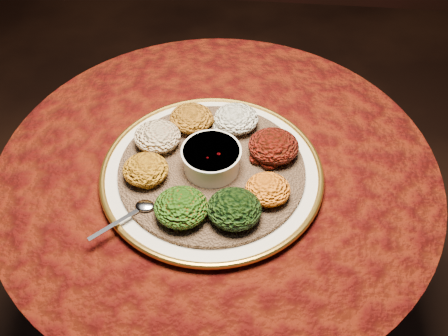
{
  "coord_description": "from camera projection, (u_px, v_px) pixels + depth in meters",
  "views": [
    {
      "loc": [
        0.09,
        -0.73,
        1.53
      ],
      "look_at": [
        0.02,
        -0.03,
        0.76
      ],
      "focal_mm": 40.0,
      "sensor_mm": 36.0,
      "label": 1
    }
  ],
  "objects": [
    {
      "name": "table",
      "position": [
        218.0,
        213.0,
        1.22
      ],
      "size": [
        0.96,
        0.96,
        0.73
      ],
      "color": "black",
      "rests_on": "ground"
    },
    {
      "name": "platter",
      "position": [
        212.0,
        173.0,
        1.05
      ],
      "size": [
        0.53,
        0.53,
        0.02
      ],
      "rotation": [
        0.0,
        0.0,
        -0.19
      ],
      "color": "beige",
      "rests_on": "table"
    },
    {
      "name": "injera",
      "position": [
        212.0,
        169.0,
        1.04
      ],
      "size": [
        0.52,
        0.52,
        0.01
      ],
      "primitive_type": "cylinder",
      "rotation": [
        0.0,
        0.0,
        -0.43
      ],
      "color": "brown",
      "rests_on": "platter"
    },
    {
      "name": "stew_bowl",
      "position": [
        211.0,
        158.0,
        1.02
      ],
      "size": [
        0.12,
        0.12,
        0.05
      ],
      "color": "silver",
      "rests_on": "injera"
    },
    {
      "name": "spoon",
      "position": [
        140.0,
        209.0,
        0.96
      ],
      "size": [
        0.11,
        0.11,
        0.01
      ],
      "rotation": [
        0.0,
        0.0,
        -2.36
      ],
      "color": "silver",
      "rests_on": "injera"
    },
    {
      "name": "portion_ayib",
      "position": [
        236.0,
        119.0,
        1.1
      ],
      "size": [
        0.1,
        0.09,
        0.05
      ],
      "primitive_type": "ellipsoid",
      "color": "white",
      "rests_on": "injera"
    },
    {
      "name": "portion_kitfo",
      "position": [
        274.0,
        146.0,
        1.04
      ],
      "size": [
        0.11,
        0.1,
        0.05
      ],
      "primitive_type": "ellipsoid",
      "color": "black",
      "rests_on": "injera"
    },
    {
      "name": "portion_tikil",
      "position": [
        268.0,
        189.0,
        0.97
      ],
      "size": [
        0.09,
        0.08,
        0.04
      ],
      "primitive_type": "ellipsoid",
      "color": "#C76A10",
      "rests_on": "injera"
    },
    {
      "name": "portion_gomen",
      "position": [
        234.0,
        209.0,
        0.93
      ],
      "size": [
        0.1,
        0.1,
        0.05
      ],
      "primitive_type": "ellipsoid",
      "color": "black",
      "rests_on": "injera"
    },
    {
      "name": "portion_mixveg",
      "position": [
        181.0,
        207.0,
        0.94
      ],
      "size": [
        0.1,
        0.1,
        0.05
      ],
      "primitive_type": "ellipsoid",
      "color": "#9A2A09",
      "rests_on": "injera"
    },
    {
      "name": "portion_kik",
      "position": [
        146.0,
        170.0,
        1.0
      ],
      "size": [
        0.09,
        0.09,
        0.04
      ],
      "primitive_type": "ellipsoid",
      "color": "#B5720F",
      "rests_on": "injera"
    },
    {
      "name": "portion_timatim",
      "position": [
        157.0,
        137.0,
        1.07
      ],
      "size": [
        0.1,
        0.1,
        0.05
      ],
      "primitive_type": "ellipsoid",
      "color": "maroon",
      "rests_on": "injera"
    },
    {
      "name": "portion_shiro",
      "position": [
        191.0,
        118.0,
        1.11
      ],
      "size": [
        0.1,
        0.09,
        0.05
      ],
      "primitive_type": "ellipsoid",
      "color": "#A45D13",
      "rests_on": "injera"
    }
  ]
}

